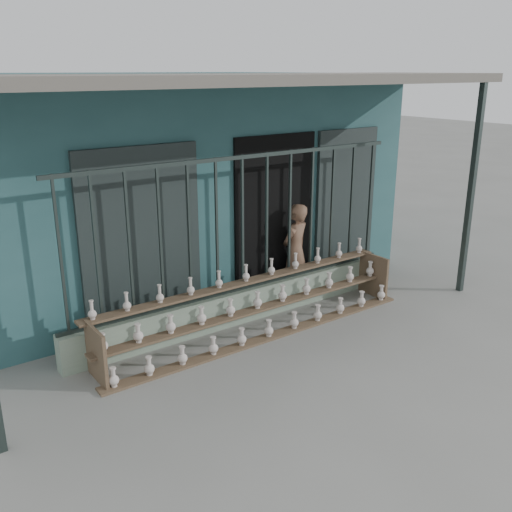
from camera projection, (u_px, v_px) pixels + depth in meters
ground at (305, 357)px, 6.79m from camera, size 60.00×60.00×0.00m
workshop_building at (144, 172)px, 9.55m from camera, size 7.40×6.60×3.21m
parapet_wall at (243, 305)px, 7.72m from camera, size 5.00×0.20×0.45m
security_fence at (242, 225)px, 7.37m from camera, size 5.00×0.04×1.80m
shelf_rack at (258, 306)px, 7.33m from camera, size 4.50×0.68×0.85m
elderly_woman at (295, 251)px, 8.40m from camera, size 0.60×0.49×1.42m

